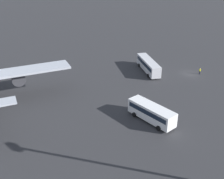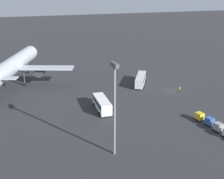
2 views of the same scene
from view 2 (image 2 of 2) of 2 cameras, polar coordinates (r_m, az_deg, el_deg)
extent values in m
plane|color=#2D2D30|center=(93.32, 12.02, -0.23)|extent=(600.00, 600.00, 0.00)
cylinder|color=#B2B7C1|center=(101.64, -19.24, 4.86)|extent=(37.63, 19.41, 5.39)
cone|color=#B2B7C1|center=(120.64, -16.03, 7.38)|extent=(7.42, 6.98, 5.13)
cube|color=#B2B7C1|center=(96.66, -13.11, 4.32)|extent=(11.26, 18.25, 0.44)
cylinder|color=#38383D|center=(98.84, -14.38, 3.52)|extent=(5.39, 4.48, 2.97)
cylinder|color=#38383D|center=(115.13, -16.79, 4.25)|extent=(0.50, 0.50, 4.32)
cylinder|color=black|center=(115.56, -16.71, 3.44)|extent=(1.02, 0.80, 0.90)
cylinder|color=#38383D|center=(102.43, -21.13, 1.91)|extent=(0.50, 0.50, 4.32)
cylinder|color=black|center=(102.92, -21.02, 1.00)|extent=(1.02, 0.80, 0.90)
cylinder|color=#38383D|center=(100.02, -17.40, 1.93)|extent=(0.50, 0.50, 4.32)
cylinder|color=black|center=(100.52, -17.30, 1.01)|extent=(1.02, 0.80, 0.90)
cube|color=silver|center=(96.98, 5.84, 2.05)|extent=(11.80, 8.78, 2.91)
cube|color=#192333|center=(96.83, 5.85, 2.34)|extent=(10.99, 8.29, 0.93)
cylinder|color=black|center=(101.15, 5.24, 1.98)|extent=(1.01, 0.79, 1.00)
cylinder|color=black|center=(100.93, 6.80, 1.88)|extent=(1.01, 0.79, 1.00)
cylinder|color=black|center=(93.94, 4.75, 0.60)|extent=(1.01, 0.79, 1.00)
cylinder|color=black|center=(93.71, 6.42, 0.49)|extent=(1.01, 0.79, 1.00)
cube|color=white|center=(75.91, -2.05, -2.92)|extent=(10.46, 3.74, 2.90)
cube|color=#192333|center=(75.71, -2.05, -2.57)|extent=(9.64, 3.71, 0.93)
cylinder|color=black|center=(78.98, -3.66, -3.13)|extent=(1.02, 0.38, 1.00)
cylinder|color=black|center=(79.63, -1.55, -2.90)|extent=(1.02, 0.38, 1.00)
cylinder|color=black|center=(73.30, -2.56, -4.97)|extent=(1.02, 0.38, 1.00)
cylinder|color=black|center=(74.00, -0.29, -4.71)|extent=(1.02, 0.38, 1.00)
cylinder|color=#1E1E2D|center=(92.55, 13.55, -0.24)|extent=(0.32, 0.32, 0.85)
cylinder|color=yellow|center=(92.31, 13.59, 0.20)|extent=(0.38, 0.38, 0.65)
sphere|color=tan|center=(92.16, 13.61, 0.46)|extent=(0.24, 0.24, 0.24)
cylinder|color=black|center=(68.07, 21.60, -8.78)|extent=(0.37, 0.16, 0.36)
cube|color=#38383D|center=(70.00, 20.72, -7.65)|extent=(2.18, 1.91, 0.10)
cube|color=gray|center=(69.63, 20.81, -7.02)|extent=(2.08, 1.81, 1.60)
cylinder|color=black|center=(70.09, 19.89, -7.71)|extent=(0.37, 0.16, 0.36)
cylinder|color=black|center=(70.97, 20.59, -7.45)|extent=(0.37, 0.16, 0.36)
cylinder|color=black|center=(69.22, 20.81, -8.19)|extent=(0.37, 0.16, 0.36)
cylinder|color=black|center=(70.12, 21.51, -7.91)|extent=(0.37, 0.16, 0.36)
cube|color=#38383D|center=(72.13, 19.14, -6.62)|extent=(2.18, 1.91, 0.10)
cube|color=#33569E|center=(71.77, 19.22, -6.01)|extent=(2.08, 1.81, 1.60)
cylinder|color=black|center=(72.25, 18.34, -6.69)|extent=(0.37, 0.16, 0.36)
cylinder|color=black|center=(73.12, 19.04, -6.45)|extent=(0.37, 0.16, 0.36)
cylinder|color=black|center=(71.34, 19.21, -7.14)|extent=(0.37, 0.16, 0.36)
cylinder|color=black|center=(72.22, 19.91, -6.89)|extent=(0.37, 0.16, 0.36)
cube|color=#38383D|center=(73.99, 17.30, -5.74)|extent=(2.18, 1.91, 0.10)
cube|color=gold|center=(73.64, 17.37, -5.14)|extent=(2.08, 1.81, 1.60)
cylinder|color=black|center=(74.13, 16.52, -5.80)|extent=(0.37, 0.16, 0.36)
cylinder|color=black|center=(74.98, 17.23, -5.58)|extent=(0.37, 0.16, 0.36)
cylinder|color=black|center=(73.18, 17.34, -6.23)|extent=(0.37, 0.16, 0.36)
cylinder|color=black|center=(74.04, 18.05, -6.00)|extent=(0.37, 0.16, 0.36)
cylinder|color=slate|center=(53.31, 0.49, -4.75)|extent=(0.50, 0.50, 17.92)
cube|color=#4C4C4C|center=(50.19, 0.52, 5.03)|extent=(2.80, 0.70, 0.80)
camera|label=1|loc=(42.30, -45.09, 13.02)|focal=45.00mm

